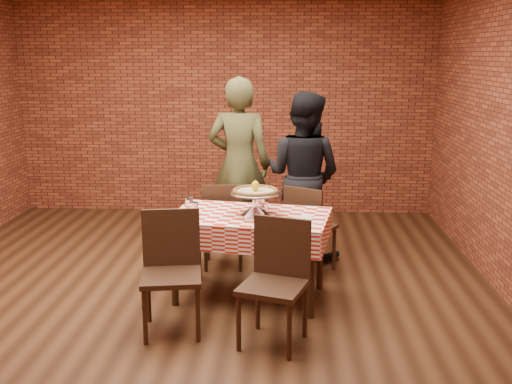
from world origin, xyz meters
TOP-DOWN VIEW (x-y plane):
  - ground at (0.00, 0.00)m, footprint 6.00×6.00m
  - back_wall at (0.00, 3.00)m, footprint 5.50×0.00m
  - table at (0.51, 0.03)m, footprint 1.44×1.01m
  - tablecloth at (0.51, 0.03)m, footprint 1.48×1.05m
  - pizza_stand at (0.56, 0.03)m, footprint 0.61×0.61m
  - pizza at (0.56, 0.03)m, footprint 0.54×0.54m
  - lemon at (0.56, 0.03)m, footprint 0.10×0.10m
  - water_glass_left at (0.04, 0.01)m, footprint 0.08×0.08m
  - water_glass_right at (-0.04, 0.22)m, footprint 0.08×0.08m
  - side_plate at (0.97, -0.10)m, footprint 0.20×0.20m
  - sweetener_packet_a at (1.03, -0.26)m, footprint 0.05×0.04m
  - sweetener_packet_b at (1.10, -0.22)m, footprint 0.06×0.05m
  - condiment_caddy at (0.60, 0.30)m, footprint 0.13×0.12m
  - chair_near_left at (-0.04, -0.68)m, footprint 0.51×0.51m
  - chair_near_right at (0.74, -0.84)m, footprint 0.56×0.56m
  - chair_far_left at (0.20, 0.82)m, footprint 0.43×0.43m
  - chair_far_right at (1.07, 0.70)m, footprint 0.55×0.55m
  - diner_olive at (0.32, 1.41)m, footprint 0.74×0.53m
  - diner_black at (1.00, 1.20)m, footprint 1.05×0.98m

SIDE VIEW (x-z plane):
  - ground at x=0.00m, z-range 0.00..0.00m
  - table at x=0.51m, z-range 0.00..0.75m
  - chair_far_left at x=0.20m, z-range 0.00..0.88m
  - chair_far_right at x=1.07m, z-range 0.00..0.88m
  - chair_near_right at x=0.74m, z-range 0.00..0.93m
  - chair_near_left at x=-0.04m, z-range 0.00..0.93m
  - tablecloth at x=0.51m, z-range 0.53..0.76m
  - sweetener_packet_a at x=1.03m, z-range 0.76..0.76m
  - sweetener_packet_b at x=1.10m, z-range 0.76..0.76m
  - side_plate at x=0.97m, z-range 0.76..0.77m
  - water_glass_left at x=0.04m, z-range 0.76..0.87m
  - water_glass_right at x=-0.04m, z-range 0.76..0.87m
  - condiment_caddy at x=0.60m, z-range 0.76..0.90m
  - pizza_stand at x=0.56m, z-range 0.76..0.95m
  - diner_black at x=1.00m, z-range 0.00..1.74m
  - diner_olive at x=0.32m, z-range 0.00..1.88m
  - pizza at x=0.56m, z-range 0.94..0.98m
  - lemon at x=0.56m, z-range 0.97..1.06m
  - back_wall at x=0.00m, z-range -1.30..4.20m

